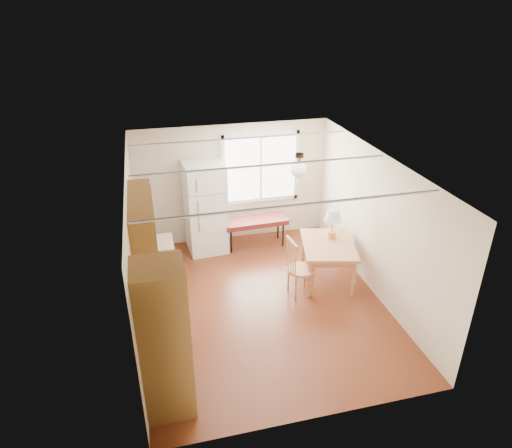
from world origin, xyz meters
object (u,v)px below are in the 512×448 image
object	(u,v)px
refrigerator	(205,208)
dining_table	(328,249)
bench	(255,222)
chair	(296,264)

from	to	relation	value
refrigerator	dining_table	distance (m)	2.62
bench	dining_table	bearing A→B (deg)	-61.24
bench	chair	distance (m)	1.93
refrigerator	chair	xyz separation A→B (m)	(1.26, -2.02, -0.30)
chair	refrigerator	bearing A→B (deg)	116.25
refrigerator	bench	bearing A→B (deg)	-10.32
bench	dining_table	xyz separation A→B (m)	(0.96, -1.59, 0.11)
refrigerator	dining_table	world-z (taller)	refrigerator
dining_table	chair	bearing A→B (deg)	-142.25
dining_table	chair	xyz separation A→B (m)	(-0.71, -0.32, -0.03)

